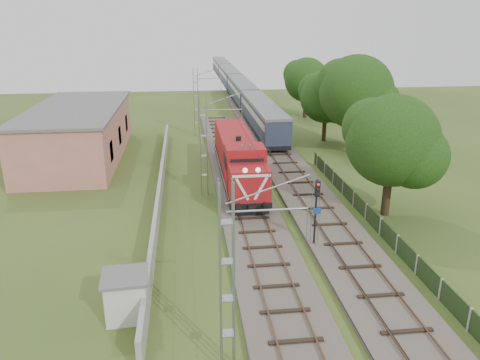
{
  "coord_description": "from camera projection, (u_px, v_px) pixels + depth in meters",
  "views": [
    {
      "loc": [
        -4.33,
        -23.43,
        13.34
      ],
      "look_at": [
        -0.52,
        8.72,
        2.2
      ],
      "focal_mm": 35.0,
      "sensor_mm": 36.0,
      "label": 1
    }
  ],
  "objects": [
    {
      "name": "station_building",
      "position": [
        79.0,
        132.0,
        46.83
      ],
      "size": [
        8.4,
        20.4,
        5.22
      ],
      "color": "tan",
      "rests_on": "ground"
    },
    {
      "name": "tree_a",
      "position": [
        394.0,
        142.0,
        32.02
      ],
      "size": [
        6.68,
        6.37,
        8.67
      ],
      "color": "#3A2817",
      "rests_on": "ground"
    },
    {
      "name": "tree_b",
      "position": [
        357.0,
        93.0,
        47.05
      ],
      "size": [
        7.82,
        7.45,
        10.14
      ],
      "color": "#3A2817",
      "rests_on": "ground"
    },
    {
      "name": "track_side",
      "position": [
        282.0,
        160.0,
        46.1
      ],
      "size": [
        4.2,
        80.0,
        0.45
      ],
      "color": "#6B6054",
      "rests_on": "ground"
    },
    {
      "name": "locomotive",
      "position": [
        238.0,
        157.0,
        39.87
      ],
      "size": [
        2.96,
        16.9,
        4.29
      ],
      "color": "black",
      "rests_on": "ground"
    },
    {
      "name": "fence",
      "position": [
        381.0,
        227.0,
        30.33
      ],
      "size": [
        0.12,
        32.0,
        1.2
      ],
      "color": "black",
      "rests_on": "ground"
    },
    {
      "name": "tree_d",
      "position": [
        307.0,
        80.0,
        65.54
      ],
      "size": [
        6.47,
        6.17,
        8.39
      ],
      "color": "#3A2817",
      "rests_on": "ground"
    },
    {
      "name": "catenary",
      "position": [
        204.0,
        145.0,
        36.44
      ],
      "size": [
        3.31,
        70.0,
        8.0
      ],
      "color": "gray",
      "rests_on": "ground"
    },
    {
      "name": "signal_post",
      "position": [
        317.0,
        202.0,
        27.81
      ],
      "size": [
        0.49,
        0.38,
        4.44
      ],
      "color": "black",
      "rests_on": "ground"
    },
    {
      "name": "ground",
      "position": [
        267.0,
        265.0,
        26.82
      ],
      "size": [
        140.0,
        140.0,
        0.0
      ],
      "primitive_type": "plane",
      "color": "#37501E",
      "rests_on": "ground"
    },
    {
      "name": "track_main",
      "position": [
        250.0,
        214.0,
        33.33
      ],
      "size": [
        4.2,
        70.0,
        0.45
      ],
      "color": "#6B6054",
      "rests_on": "ground"
    },
    {
      "name": "boundary_wall",
      "position": [
        161.0,
        187.0,
        37.12
      ],
      "size": [
        0.25,
        40.0,
        1.5
      ],
      "primitive_type": "cube",
      "color": "#9E9E99",
      "rests_on": "ground"
    },
    {
      "name": "relay_hut",
      "position": [
        126.0,
        296.0,
        21.85
      ],
      "size": [
        2.27,
        2.27,
        2.2
      ],
      "color": "silver",
      "rests_on": "ground"
    },
    {
      "name": "tree_c",
      "position": [
        327.0,
        97.0,
        52.63
      ],
      "size": [
        6.22,
        5.92,
        8.06
      ],
      "color": "#3A2817",
      "rests_on": "ground"
    },
    {
      "name": "coach_rake",
      "position": [
        235.0,
        82.0,
        86.57
      ],
      "size": [
        2.81,
        83.9,
        3.25
      ],
      "color": "black",
      "rests_on": "ground"
    }
  ]
}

